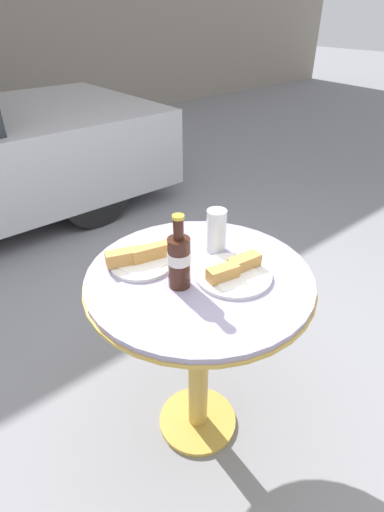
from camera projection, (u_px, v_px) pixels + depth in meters
The scene contains 6 objects.
ground_plane at pixel (198, 421), 1.70m from camera, with size 30.00×30.00×0.00m, color gray.
bistro_table at pixel (199, 311), 1.37m from camera, with size 0.75×0.75×0.77m.
cola_bottle_left at pixel (179, 259), 1.18m from camera, with size 0.07×0.07×0.24m.
drinking_glass at pixel (216, 232), 1.37m from camera, with size 0.07×0.07×0.15m.
lunch_plate_near at pixel (234, 272), 1.27m from camera, with size 0.25×0.25×0.06m.
lunch_plate_far at pixel (140, 259), 1.32m from camera, with size 0.22×0.21×0.06m.
Camera 1 is at (-0.70, -0.79, 1.51)m, focal length 28.00 mm.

